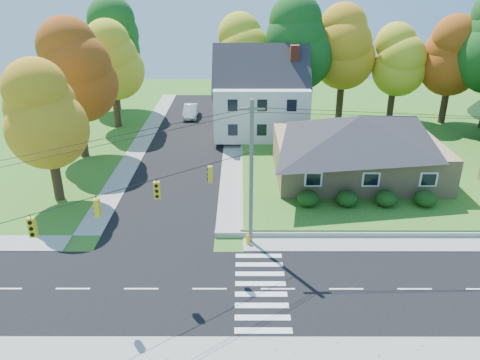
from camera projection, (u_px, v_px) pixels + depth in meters
The scene contains 21 objects.
ground at pixel (278, 289), 27.32m from camera, with size 120.00×120.00×0.00m, color #3D7923.
road_main at pixel (278, 289), 27.32m from camera, with size 90.00×8.00×0.02m, color black.
road_cross at pixel (188, 143), 51.12m from camera, with size 8.00×44.00×0.02m, color black.
sidewalk_north at pixel (273, 244), 31.88m from camera, with size 90.00×2.00×0.08m, color #9C9A90.
sidewalk_south at pixel (285, 352), 22.73m from camera, with size 90.00×2.00×0.08m, color #9C9A90.
lawn at pixel (393, 157), 46.42m from camera, with size 30.00×30.00×0.50m, color #3D7923.
ranch_house at pixel (358, 145), 40.64m from camera, with size 14.60×10.60×5.40m.
colonial_house at pixel (261, 97), 51.10m from camera, with size 10.40×8.40×9.60m.
hedge_row at pixel (367, 198), 35.82m from camera, with size 10.70×1.70×1.27m.
traffic_infrastructure at pixel (276, 200), 26.48m from camera, with size 38.10×10.66×10.00m.
tree_lot_0 at pixel (242, 54), 55.09m from camera, with size 6.72×6.72×12.51m.
tree_lot_1 at pixel (294, 43), 53.64m from camera, with size 7.84×7.84×14.60m.
tree_lot_2 at pixel (344, 48), 54.81m from camera, with size 7.28×7.28×13.56m.
tree_lot_3 at pixel (397, 61), 54.42m from camera, with size 6.16×6.16×11.47m.
tree_lot_4 at pixel (453, 56), 53.23m from camera, with size 6.72×6.72×12.51m.
tree_west_0 at pixel (46, 114), 35.44m from camera, with size 6.16×6.16×11.47m.
tree_west_1 at pixel (73, 72), 44.07m from camera, with size 7.28×7.28×13.56m.
tree_west_2 at pixel (111, 61), 53.48m from camera, with size 6.72×6.72×12.51m.
tree_west_3 at pixel (110, 40), 60.28m from camera, with size 7.84×7.84×14.60m.
white_car at pixel (191, 111), 59.92m from camera, with size 1.68×4.83×1.59m, color silver.
fire_hydrant at pixel (248, 240), 31.70m from camera, with size 0.45×0.35×0.78m.
Camera 1 is at (-2.19, -22.43, 16.86)m, focal length 35.00 mm.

